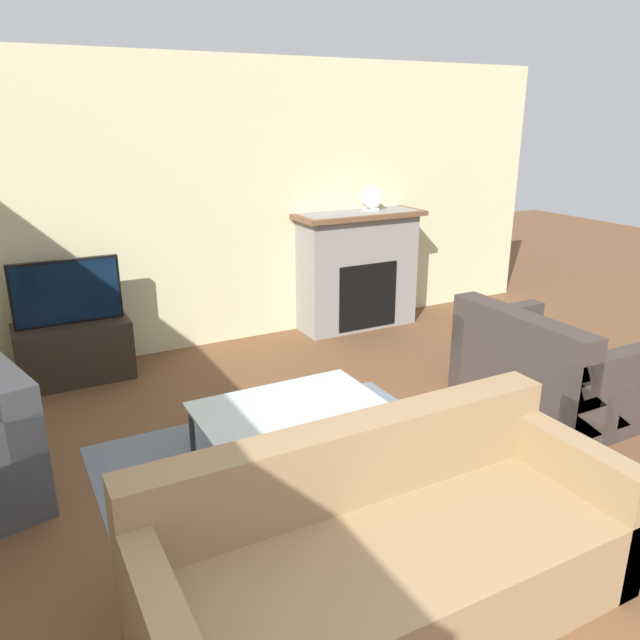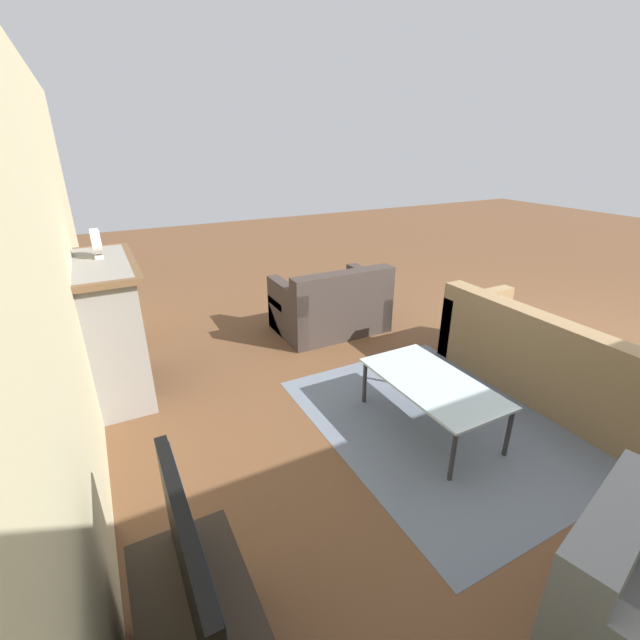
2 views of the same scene
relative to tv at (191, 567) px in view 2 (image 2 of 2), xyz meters
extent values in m
plane|color=brown|center=(1.09, -4.61, -0.78)|extent=(20.00, 20.00, 0.00)
cube|color=beige|center=(1.09, 0.34, 0.57)|extent=(8.34, 0.06, 2.70)
cube|color=slate|center=(1.02, -2.15, -0.78)|extent=(2.37, 1.83, 0.00)
cube|color=gray|center=(2.87, 0.10, -0.17)|extent=(1.24, 0.43, 1.23)
cube|color=black|center=(2.87, -0.13, -0.40)|extent=(0.68, 0.01, 0.69)
cube|color=brown|center=(2.87, 0.07, 0.42)|extent=(1.36, 0.49, 0.05)
cube|color=black|center=(0.00, 0.00, 0.00)|extent=(0.86, 0.05, 0.54)
cube|color=black|center=(0.00, -0.02, 0.00)|extent=(0.82, 0.01, 0.50)
cube|color=#8C704C|center=(0.87, -3.50, -0.57)|extent=(2.22, 0.92, 0.42)
cube|color=#8C704C|center=(0.87, -3.14, -0.16)|extent=(2.22, 0.20, 0.40)
cube|color=#8C704C|center=(1.91, -3.50, -0.45)|extent=(0.14, 0.92, 0.66)
cube|color=#3D332D|center=(3.13, -2.30, -0.57)|extent=(0.87, 1.27, 0.42)
cube|color=#3D332D|center=(2.80, -2.30, -0.16)|extent=(0.20, 1.27, 0.40)
cube|color=#3D332D|center=(3.13, -2.87, -0.45)|extent=(0.87, 0.14, 0.66)
cube|color=#3D332D|center=(3.13, -1.73, -0.45)|extent=(0.87, 0.14, 0.66)
cube|color=gray|center=(-0.58, -1.60, -0.16)|extent=(0.40, 0.86, 0.40)
cylinder|color=#333338|center=(0.48, -2.34, -0.58)|extent=(0.04, 0.04, 0.41)
cylinder|color=#333338|center=(1.56, -2.34, -0.58)|extent=(0.04, 0.04, 0.41)
cylinder|color=#333338|center=(0.48, -1.79, -0.58)|extent=(0.04, 0.04, 0.41)
cylinder|color=#333338|center=(1.56, -1.79, -0.58)|extent=(0.04, 0.04, 0.41)
cube|color=silver|center=(1.02, -2.07, -0.37)|extent=(1.17, 0.63, 0.02)
cube|color=beige|center=(3.02, 0.10, 0.46)|extent=(0.16, 0.07, 0.03)
cylinder|color=beige|center=(3.02, 0.10, 0.59)|extent=(0.23, 0.07, 0.23)
cylinder|color=white|center=(3.02, 0.06, 0.59)|extent=(0.19, 0.00, 0.19)
camera|label=1|loc=(-0.49, -5.36, 1.40)|focal=35.00mm
camera|label=2|loc=(-1.15, 0.09, 1.41)|focal=24.00mm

